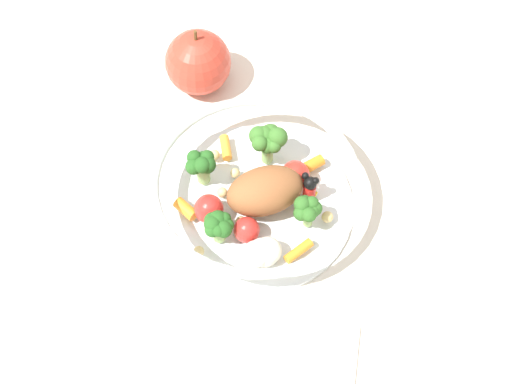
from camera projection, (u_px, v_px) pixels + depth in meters
ground_plane at (242, 200)px, 0.80m from camera, size 2.40×2.40×0.00m
food_container at (257, 195)px, 0.77m from camera, size 0.21×0.21×0.06m
loose_apple at (198, 62)px, 0.85m from camera, size 0.07×0.07×0.08m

